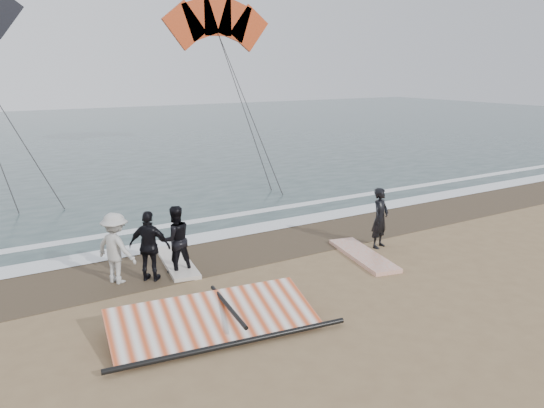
{
  "coord_description": "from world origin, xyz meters",
  "views": [
    {
      "loc": [
        -6.57,
        -7.75,
        4.85
      ],
      "look_at": [
        -0.01,
        3.0,
        1.6
      ],
      "focal_mm": 35.0,
      "sensor_mm": 36.0,
      "label": 1
    }
  ],
  "objects_px": {
    "board_white": "(363,255)",
    "sail_rig": "(208,320)",
    "man_main": "(380,218)",
    "board_cream": "(177,262)"
  },
  "relations": [
    {
      "from": "board_white",
      "to": "board_cream",
      "type": "bearing_deg",
      "value": 166.94
    },
    {
      "from": "sail_rig",
      "to": "man_main",
      "type": "bearing_deg",
      "value": 17.43
    },
    {
      "from": "man_main",
      "to": "sail_rig",
      "type": "distance_m",
      "value": 6.41
    },
    {
      "from": "man_main",
      "to": "board_white",
      "type": "relative_size",
      "value": 0.64
    },
    {
      "from": "board_white",
      "to": "board_cream",
      "type": "distance_m",
      "value": 4.85
    },
    {
      "from": "board_white",
      "to": "sail_rig",
      "type": "relative_size",
      "value": 0.59
    },
    {
      "from": "man_main",
      "to": "board_white",
      "type": "height_order",
      "value": "man_main"
    },
    {
      "from": "man_main",
      "to": "board_white",
      "type": "distance_m",
      "value": 1.28
    },
    {
      "from": "man_main",
      "to": "board_white",
      "type": "bearing_deg",
      "value": -176.58
    },
    {
      "from": "board_white",
      "to": "sail_rig",
      "type": "bearing_deg",
      "value": -151.38
    }
  ]
}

